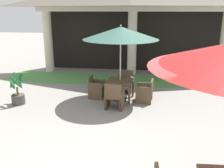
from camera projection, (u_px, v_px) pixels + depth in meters
background_pavilion at (133, 0)px, 11.75m from camera, size 10.01×3.08×4.59m
lawn_strip at (130, 80)px, 11.53m from camera, size 11.81×1.97×0.01m
patio_table_near_foreground at (120, 83)px, 8.87m from camera, size 0.97×0.97×0.75m
patio_umbrella_near_foreground at (121, 33)px, 8.36m from camera, size 2.63×2.63×2.69m
patio_chair_near_foreground_east at (145, 91)px, 8.73m from camera, size 0.62×0.65×0.82m
patio_chair_near_foreground_west at (96, 88)px, 9.15m from camera, size 0.59×0.60×0.81m
patio_chair_near_foreground_north at (125, 82)px, 9.79m from camera, size 0.65×0.57×0.85m
patio_chair_near_foreground_south at (114, 97)px, 8.07m from camera, size 0.63×0.59×0.92m
potted_palm_left_edge at (18, 94)px, 8.53m from camera, size 0.63×0.64×1.14m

